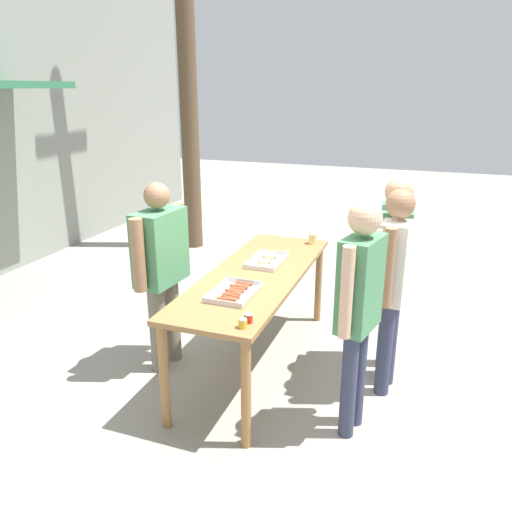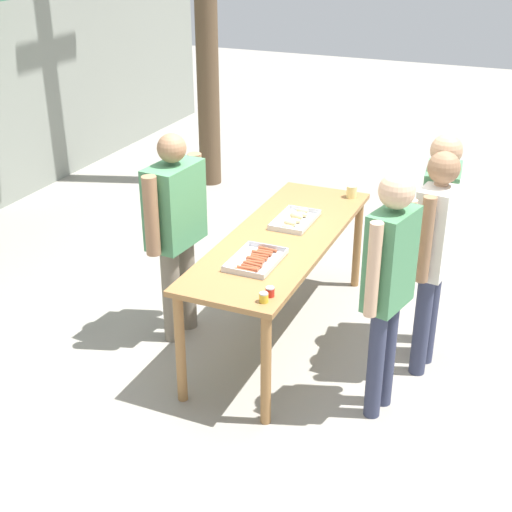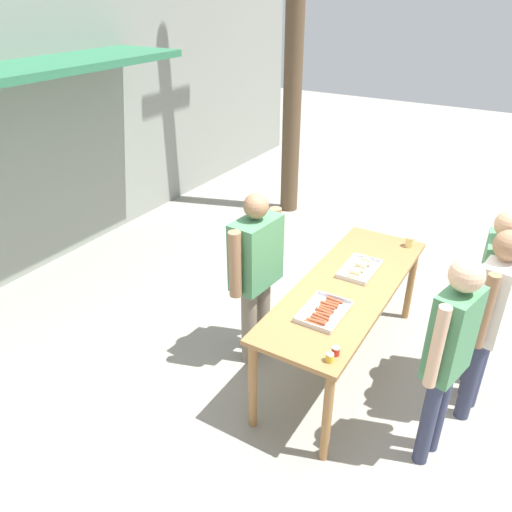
{
  "view_description": "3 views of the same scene",
  "coord_description": "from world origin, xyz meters",
  "px_view_note": "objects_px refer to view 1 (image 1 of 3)",
  "views": [
    {
      "loc": [
        -3.73,
        -1.36,
        2.37
      ],
      "look_at": [
        0.0,
        0.0,
        1.03
      ],
      "focal_mm": 35.0,
      "sensor_mm": 36.0,
      "label": 1
    },
    {
      "loc": [
        -4.57,
        -1.76,
        3.07
      ],
      "look_at": [
        -0.5,
        -0.0,
        0.93
      ],
      "focal_mm": 50.0,
      "sensor_mm": 36.0,
      "label": 2
    },
    {
      "loc": [
        -3.52,
        -1.21,
        3.16
      ],
      "look_at": [
        -0.28,
        0.75,
        1.07
      ],
      "focal_mm": 35.0,
      "sensor_mm": 36.0,
      "label": 3
    }
  ],
  "objects_px": {
    "person_server_behind_table": "(161,263)",
    "person_customer_waiting_in_line": "(394,275)",
    "condiment_jar_mustard": "(243,323)",
    "person_customer_holding_hotdog": "(359,299)",
    "person_customer_with_cup": "(393,262)",
    "food_tray_sausages": "(234,293)",
    "utility_pole": "(185,14)",
    "condiment_jar_ketchup": "(248,318)",
    "food_tray_buns": "(267,260)",
    "beer_cup": "(313,239)"
  },
  "relations": [
    {
      "from": "condiment_jar_ketchup",
      "to": "person_server_behind_table",
      "type": "bearing_deg",
      "value": 58.48
    },
    {
      "from": "condiment_jar_ketchup",
      "to": "person_customer_waiting_in_line",
      "type": "xyz_separation_m",
      "value": [
        0.91,
        -0.85,
        0.09
      ]
    },
    {
      "from": "food_tray_buns",
      "to": "person_customer_waiting_in_line",
      "type": "bearing_deg",
      "value": -103.62
    },
    {
      "from": "food_tray_buns",
      "to": "person_customer_waiting_in_line",
      "type": "distance_m",
      "value": 1.16
    },
    {
      "from": "condiment_jar_mustard",
      "to": "condiment_jar_ketchup",
      "type": "relative_size",
      "value": 1.0
    },
    {
      "from": "condiment_jar_mustard",
      "to": "condiment_jar_ketchup",
      "type": "bearing_deg",
      "value": -4.86
    },
    {
      "from": "person_customer_holding_hotdog",
      "to": "person_customer_waiting_in_line",
      "type": "distance_m",
      "value": 0.65
    },
    {
      "from": "person_server_behind_table",
      "to": "person_customer_waiting_in_line",
      "type": "distance_m",
      "value": 1.9
    },
    {
      "from": "person_customer_holding_hotdog",
      "to": "person_server_behind_table",
      "type": "bearing_deg",
      "value": -87.85
    },
    {
      "from": "food_tray_sausages",
      "to": "beer_cup",
      "type": "height_order",
      "value": "beer_cup"
    },
    {
      "from": "food_tray_buns",
      "to": "person_customer_with_cup",
      "type": "height_order",
      "value": "person_customer_with_cup"
    },
    {
      "from": "food_tray_buns",
      "to": "utility_pole",
      "type": "distance_m",
      "value": 4.23
    },
    {
      "from": "food_tray_sausages",
      "to": "beer_cup",
      "type": "bearing_deg",
      "value": -9.54
    },
    {
      "from": "food_tray_buns",
      "to": "beer_cup",
      "type": "distance_m",
      "value": 0.74
    },
    {
      "from": "condiment_jar_mustard",
      "to": "food_tray_sausages",
      "type": "bearing_deg",
      "value": 28.54
    },
    {
      "from": "person_customer_with_cup",
      "to": "person_customer_waiting_in_line",
      "type": "relative_size",
      "value": 1.02
    },
    {
      "from": "person_server_behind_table",
      "to": "person_customer_holding_hotdog",
      "type": "height_order",
      "value": "person_customer_holding_hotdog"
    },
    {
      "from": "food_tray_buns",
      "to": "person_customer_with_cup",
      "type": "relative_size",
      "value": 0.27
    },
    {
      "from": "food_tray_buns",
      "to": "person_customer_holding_hotdog",
      "type": "xyz_separation_m",
      "value": [
        -0.9,
        -0.96,
        0.13
      ]
    },
    {
      "from": "condiment_jar_mustard",
      "to": "person_customer_with_cup",
      "type": "bearing_deg",
      "value": -32.78
    },
    {
      "from": "condiment_jar_mustard",
      "to": "person_customer_holding_hotdog",
      "type": "relative_size",
      "value": 0.04
    },
    {
      "from": "condiment_jar_ketchup",
      "to": "person_customer_with_cup",
      "type": "distance_m",
      "value": 1.45
    },
    {
      "from": "beer_cup",
      "to": "person_server_behind_table",
      "type": "xyz_separation_m",
      "value": [
        -1.26,
        1.01,
        0.04
      ]
    },
    {
      "from": "person_server_behind_table",
      "to": "person_customer_waiting_in_line",
      "type": "xyz_separation_m",
      "value": [
        0.28,
        -1.88,
        0.03
      ]
    },
    {
      "from": "person_server_behind_table",
      "to": "person_customer_holding_hotdog",
      "type": "xyz_separation_m",
      "value": [
        -0.34,
        -1.71,
        0.06
      ]
    },
    {
      "from": "person_customer_with_cup",
      "to": "condiment_jar_mustard",
      "type": "bearing_deg",
      "value": -39.05
    },
    {
      "from": "food_tray_buns",
      "to": "condiment_jar_ketchup",
      "type": "bearing_deg",
      "value": -167.15
    },
    {
      "from": "beer_cup",
      "to": "person_customer_holding_hotdog",
      "type": "bearing_deg",
      "value": -156.13
    },
    {
      "from": "food_tray_sausages",
      "to": "food_tray_buns",
      "type": "relative_size",
      "value": 0.99
    },
    {
      "from": "food_tray_buns",
      "to": "utility_pole",
      "type": "bearing_deg",
      "value": 38.05
    },
    {
      "from": "condiment_jar_mustard",
      "to": "person_customer_holding_hotdog",
      "type": "xyz_separation_m",
      "value": [
        0.37,
        -0.69,
        0.12
      ]
    },
    {
      "from": "food_tray_sausages",
      "to": "person_server_behind_table",
      "type": "height_order",
      "value": "person_server_behind_table"
    },
    {
      "from": "condiment_jar_mustard",
      "to": "person_customer_waiting_in_line",
      "type": "xyz_separation_m",
      "value": [
        1.0,
        -0.86,
        0.09
      ]
    },
    {
      "from": "condiment_jar_mustard",
      "to": "beer_cup",
      "type": "bearing_deg",
      "value": 0.44
    },
    {
      "from": "person_server_behind_table",
      "to": "utility_pole",
      "type": "bearing_deg",
      "value": 27.65
    },
    {
      "from": "condiment_jar_mustard",
      "to": "utility_pole",
      "type": "xyz_separation_m",
      "value": [
        4.0,
        2.4,
        2.42
      ]
    },
    {
      "from": "beer_cup",
      "to": "utility_pole",
      "type": "xyz_separation_m",
      "value": [
        2.03,
        2.39,
        2.4
      ]
    },
    {
      "from": "person_server_behind_table",
      "to": "person_customer_holding_hotdog",
      "type": "bearing_deg",
      "value": -96.37
    },
    {
      "from": "person_customer_holding_hotdog",
      "to": "person_customer_with_cup",
      "type": "xyz_separation_m",
      "value": [
        0.91,
        -0.13,
        -0.02
      ]
    },
    {
      "from": "food_tray_sausages",
      "to": "utility_pole",
      "type": "height_order",
      "value": "utility_pole"
    },
    {
      "from": "condiment_jar_ketchup",
      "to": "person_server_behind_table",
      "type": "relative_size",
      "value": 0.04
    },
    {
      "from": "condiment_jar_ketchup",
      "to": "beer_cup",
      "type": "relative_size",
      "value": 0.63
    },
    {
      "from": "food_tray_buns",
      "to": "person_server_behind_table",
      "type": "relative_size",
      "value": 0.28
    },
    {
      "from": "food_tray_buns",
      "to": "food_tray_sausages",
      "type": "bearing_deg",
      "value": 179.95
    },
    {
      "from": "food_tray_sausages",
      "to": "utility_pole",
      "type": "bearing_deg",
      "value": 31.29
    },
    {
      "from": "condiment_jar_ketchup",
      "to": "utility_pole",
      "type": "xyz_separation_m",
      "value": [
        3.92,
        2.41,
        2.42
      ]
    },
    {
      "from": "food_tray_sausages",
      "to": "food_tray_buns",
      "type": "bearing_deg",
      "value": -0.05
    },
    {
      "from": "food_tray_buns",
      "to": "person_customer_with_cup",
      "type": "distance_m",
      "value": 1.09
    },
    {
      "from": "condiment_jar_ketchup",
      "to": "beer_cup",
      "type": "xyz_separation_m",
      "value": [
        1.89,
        0.02,
        0.02
      ]
    },
    {
      "from": "food_tray_sausages",
      "to": "person_customer_with_cup",
      "type": "xyz_separation_m",
      "value": [
        0.79,
        -1.09,
        0.12
      ]
    }
  ]
}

